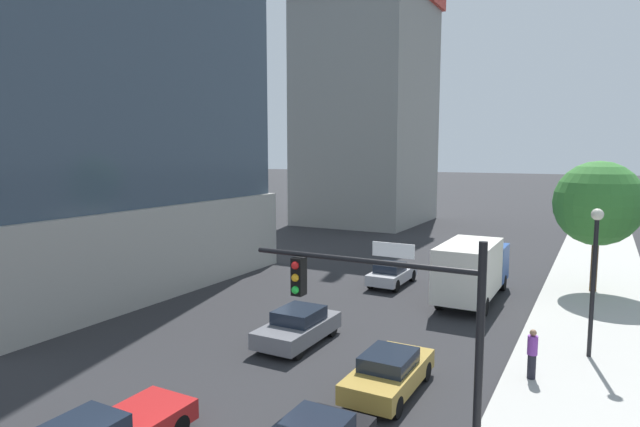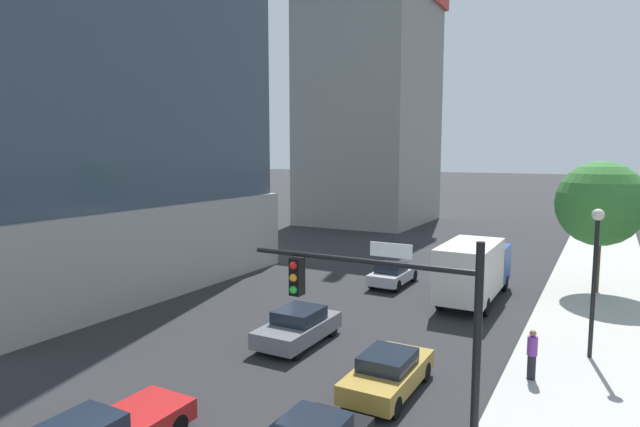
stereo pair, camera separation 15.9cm
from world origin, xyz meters
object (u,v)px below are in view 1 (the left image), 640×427
object	(u,v)px
construction_building	(368,88)
street_tree	(598,203)
street_lamp	(595,260)
box_truck	(472,268)
car_gray	(298,327)
car_silver	(392,274)
car_gold	(389,372)
pedestrian_purple_shirt	(532,353)
traffic_light_pole	(389,306)

from	to	relation	value
construction_building	street_tree	xyz separation A→B (m)	(23.35, -22.31, -9.81)
street_lamp	box_truck	size ratio (longest dim) A/B	0.74
car_gray	car_silver	world-z (taller)	car_gray
street_tree	box_truck	distance (m)	8.01
street_lamp	street_tree	xyz separation A→B (m)	(-0.07, 10.65, 1.20)
car_gray	car_gold	xyz separation A→B (m)	(4.90, -2.42, -0.03)
box_truck	construction_building	bearing A→B (deg)	123.30
pedestrian_purple_shirt	traffic_light_pole	bearing A→B (deg)	-113.36
car_gray	pedestrian_purple_shirt	bearing A→B (deg)	3.94
car_gold	box_truck	bearing A→B (deg)	90.00
box_truck	pedestrian_purple_shirt	bearing A→B (deg)	-66.21
street_tree	car_gray	distance (m)	18.34
box_truck	pedestrian_purple_shirt	xyz separation A→B (m)	(4.01, -9.10, -0.76)
street_tree	traffic_light_pole	bearing A→B (deg)	-102.23
traffic_light_pole	street_lamp	world-z (taller)	traffic_light_pole
car_silver	box_truck	bearing A→B (deg)	-12.65
street_tree	car_gray	world-z (taller)	street_tree
car_silver	pedestrian_purple_shirt	size ratio (longest dim) A/B	2.42
car_gray	traffic_light_pole	bearing A→B (deg)	-43.30
pedestrian_purple_shirt	car_gold	bearing A→B (deg)	-142.93
car_gray	street_lamp	bearing A→B (deg)	19.44
street_tree	pedestrian_purple_shirt	distance (m)	14.44
traffic_light_pole	street_tree	size ratio (longest dim) A/B	0.87
traffic_light_pole	street_lamp	xyz separation A→B (m)	(4.45, 9.53, -0.12)
car_gold	car_silver	world-z (taller)	car_silver
construction_building	traffic_light_pole	bearing A→B (deg)	-65.94
street_lamp	car_silver	bearing A→B (deg)	146.27
construction_building	pedestrian_purple_shirt	size ratio (longest dim) A/B	20.76
construction_building	box_truck	world-z (taller)	construction_building
traffic_light_pole	box_truck	distance (m)	15.70
box_truck	pedestrian_purple_shirt	distance (m)	9.97
car_gold	pedestrian_purple_shirt	bearing A→B (deg)	37.07
car_gold	box_truck	distance (m)	12.18
car_gray	box_truck	xyz separation A→B (m)	(4.90, 9.71, 1.07)
street_lamp	box_truck	xyz separation A→B (m)	(-5.69, 5.97, -2.06)
construction_building	traffic_light_pole	size ratio (longest dim) A/B	5.68
street_lamp	street_tree	size ratio (longest dim) A/B	0.78
car_silver	car_gray	bearing A→B (deg)	-90.00
traffic_light_pole	street_tree	distance (m)	20.67
construction_building	street_lamp	world-z (taller)	construction_building
car_gold	box_truck	world-z (taller)	box_truck
traffic_light_pole	car_gray	distance (m)	9.05
car_gray	box_truck	size ratio (longest dim) A/B	0.55
street_lamp	pedestrian_purple_shirt	bearing A→B (deg)	-118.30
pedestrian_purple_shirt	car_silver	bearing A→B (deg)	131.14
car_gold	car_silver	size ratio (longest dim) A/B	1.02
construction_building	box_truck	size ratio (longest dim) A/B	4.67
car_gray	box_truck	bearing A→B (deg)	63.24
car_gold	pedestrian_purple_shirt	distance (m)	5.04
car_gold	traffic_light_pole	bearing A→B (deg)	-69.72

